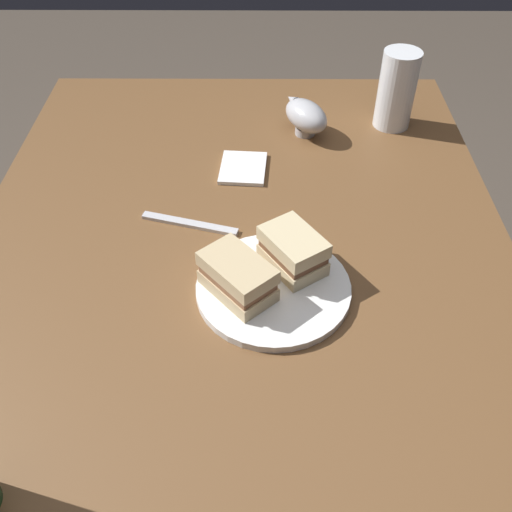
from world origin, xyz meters
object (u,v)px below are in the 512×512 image
plate (273,288)px  sandwich_half_right (239,277)px  napkin (241,168)px  pint_glass (396,95)px  fork (190,224)px  gravy_boat (306,115)px  sandwich_half_left (293,251)px

plate → sandwich_half_right: sandwich_half_right is taller
napkin → pint_glass: bearing=-61.8°
plate → fork: (0.16, 0.15, -0.00)m
pint_glass → gravy_boat: pint_glass is taller
gravy_boat → sandwich_half_right: bearing=165.0°
sandwich_half_right → napkin: bearing=1.1°
pint_glass → napkin: bearing=118.2°
plate → napkin: size_ratio=2.24×
sandwich_half_left → pint_glass: 0.52m
plate → napkin: bearing=10.2°
sandwich_half_left → pint_glass: (0.47, -0.24, 0.03)m
plate → sandwich_half_left: 0.07m
sandwich_half_right → pint_glass: size_ratio=0.79×
plate → gravy_boat: (0.47, -0.08, 0.04)m
pint_glass → fork: (-0.35, 0.42, -0.07)m
gravy_boat → napkin: 0.20m
sandwich_half_left → pint_glass: bearing=-27.2°
sandwich_half_right → pint_glass: bearing=-31.8°
gravy_boat → napkin: (-0.14, 0.14, -0.04)m
fork → sandwich_half_left: bearing=162.9°
pint_glass → fork: size_ratio=0.93×
pint_glass → fork: 0.55m
fork → plate: bearing=148.3°
sandwich_half_right → gravy_boat: 0.50m
pint_glass → plate: bearing=152.1°
sandwich_half_left → napkin: size_ratio=1.15×
sandwich_half_right → pint_glass: (0.52, -0.32, 0.03)m
pint_glass → napkin: (-0.18, 0.33, -0.07)m
gravy_boat → napkin: size_ratio=1.25×
fork → sandwich_half_right: bearing=134.2°
plate → napkin: 0.34m
napkin → sandwich_half_left: bearing=-162.4°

